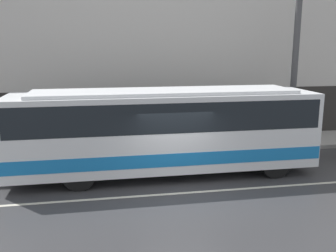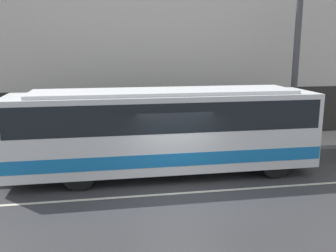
# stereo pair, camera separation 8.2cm
# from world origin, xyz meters

# --- Properties ---
(ground_plane) EXTENTS (60.00, 60.00, 0.00)m
(ground_plane) POSITION_xyz_m (0.00, 0.00, 0.00)
(ground_plane) COLOR #38383A
(sidewalk) EXTENTS (60.00, 2.75, 0.18)m
(sidewalk) POSITION_xyz_m (0.00, 5.37, 0.09)
(sidewalk) COLOR #A09E99
(sidewalk) RESTS_ON ground_plane
(building_facade) EXTENTS (60.00, 0.35, 10.30)m
(building_facade) POSITION_xyz_m (0.00, 6.89, 4.97)
(building_facade) COLOR silver
(building_facade) RESTS_ON ground_plane
(lane_stripe) EXTENTS (54.00, 0.14, 0.01)m
(lane_stripe) POSITION_xyz_m (0.00, 0.00, 0.00)
(lane_stripe) COLOR beige
(lane_stripe) RESTS_ON ground_plane
(transit_bus) EXTENTS (10.86, 2.49, 3.11)m
(transit_bus) POSITION_xyz_m (-0.15, 1.94, 1.75)
(transit_bus) COLOR white
(transit_bus) RESTS_ON ground_plane
(utility_pole_near) EXTENTS (0.28, 0.28, 8.72)m
(utility_pole_near) POSITION_xyz_m (6.19, 4.55, 4.54)
(utility_pole_near) COLOR #4C4C4F
(utility_pole_near) RESTS_ON sidewalk
(pedestrian_waiting) EXTENTS (0.36, 0.36, 1.63)m
(pedestrian_waiting) POSITION_xyz_m (-3.95, 4.66, 0.94)
(pedestrian_waiting) COLOR #333338
(pedestrian_waiting) RESTS_ON sidewalk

